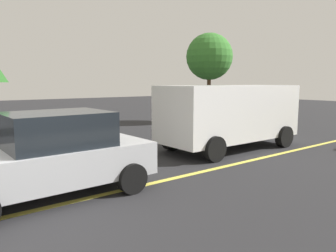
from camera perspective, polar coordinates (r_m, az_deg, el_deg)
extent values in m
plane|color=#262628|center=(6.47, -22.91, -13.73)|extent=(80.00, 80.00, 0.00)
cube|color=#E0D14C|center=(7.71, -0.54, -9.58)|extent=(28.00, 0.16, 0.01)
cube|color=white|center=(11.32, 10.93, 2.45)|extent=(5.21, 2.02, 1.82)
cube|color=black|center=(9.83, 2.89, 4.15)|extent=(0.17, 1.84, 0.80)
cylinder|color=black|center=(9.49, 8.20, -4.03)|extent=(0.76, 0.26, 0.76)
cylinder|color=black|center=(10.96, 0.70, -2.38)|extent=(0.76, 0.26, 0.76)
cylinder|color=black|center=(12.24, 19.86, -1.78)|extent=(0.76, 0.26, 0.76)
cylinder|color=black|center=(13.41, 12.66, -0.72)|extent=(0.76, 0.26, 0.76)
cube|color=#B7BABF|center=(6.96, -20.39, -6.34)|extent=(4.15, 1.88, 0.69)
cube|color=black|center=(6.89, -19.03, -0.53)|extent=(2.00, 1.63, 0.69)
cylinder|color=black|center=(6.82, -6.38, -9.19)|extent=(0.64, 0.23, 0.64)
cylinder|color=black|center=(8.36, -13.09, -6.18)|extent=(0.64, 0.23, 0.64)
cylinder|color=#513823|center=(18.93, 7.21, 5.27)|extent=(0.22, 0.22, 3.04)
sphere|color=#387A2D|center=(18.97, 7.33, 12.08)|extent=(2.66, 2.66, 2.66)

